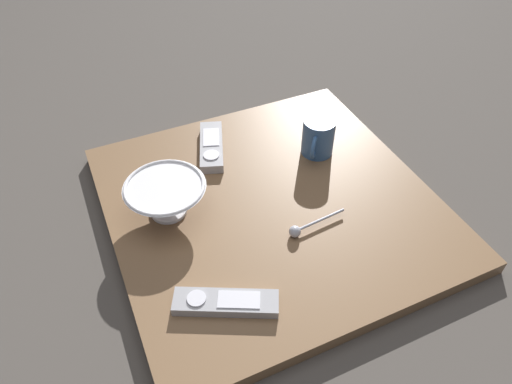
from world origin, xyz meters
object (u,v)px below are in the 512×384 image
Objects in this scene: cereal_bowl at (166,197)px; teaspoon at (299,229)px; coffee_mug at (318,137)px; tv_remote_far at (226,302)px; tv_remote_near at (211,146)px.

cereal_bowl reaches higher than teaspoon.
coffee_mug is 0.50× the size of tv_remote_far.
tv_remote_near is at bearing 12.03° from teaspoon.
teaspoon is at bearing -167.97° from tv_remote_near.
cereal_bowl reaches higher than tv_remote_far.
teaspoon is at bearing -64.11° from tv_remote_far.
tv_remote_far is (-0.42, 0.13, -0.00)m from tv_remote_near.
coffee_mug reaches higher than tv_remote_near.
tv_remote_near is (0.15, -0.15, -0.03)m from cereal_bowl.
coffee_mug reaches higher than cereal_bowl.
cereal_bowl is 1.23× the size of teaspoon.
tv_remote_far is (-0.31, 0.36, -0.04)m from coffee_mug.
cereal_bowl is 0.90× the size of tv_remote_far.
coffee_mug is at bearing -37.05° from teaspoon.
tv_remote_near is (0.32, 0.07, -0.00)m from teaspoon.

